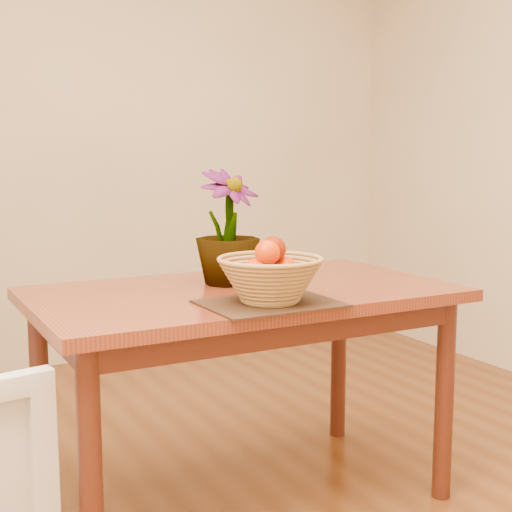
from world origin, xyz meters
name	(u,v)px	position (x,y,z in m)	size (l,w,h in m)	color
wall_back	(86,128)	(0.00, 2.25, 1.35)	(4.00, 0.02, 2.70)	beige
table	(243,314)	(0.00, 0.30, 0.66)	(1.40, 0.80, 0.75)	maroon
placemat	(270,303)	(-0.05, 0.03, 0.75)	(0.40, 0.30, 0.01)	#342013
wicker_basket	(270,281)	(-0.05, 0.03, 0.82)	(0.32, 0.32, 0.13)	#B48B4B
orange_pile	(271,263)	(-0.04, 0.03, 0.87)	(0.20, 0.20, 0.14)	#CF3903
potted_plant	(228,227)	(-0.01, 0.40, 0.95)	(0.22, 0.22, 0.40)	#1C4614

